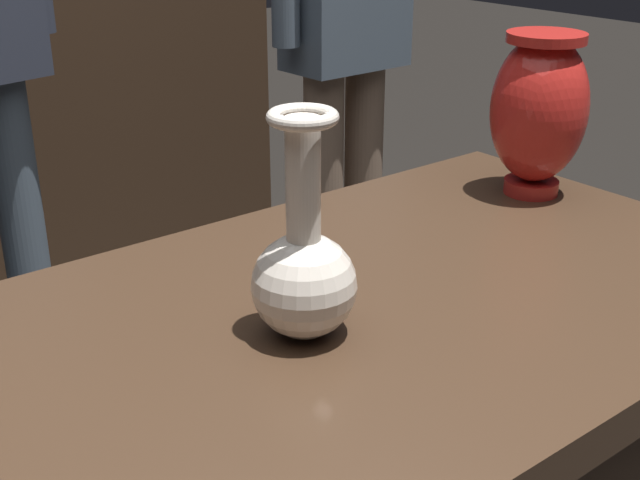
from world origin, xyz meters
name	(u,v)px	position (x,y,z in m)	size (l,w,h in m)	color
vase_centerpiece	(304,269)	(-0.06, -0.02, 0.88)	(0.12, 0.12, 0.25)	silver
vase_tall_behind	(539,109)	(0.50, 0.12, 0.94)	(0.15, 0.15, 0.25)	red
visitor_near_right	(346,9)	(0.90, 1.06, 0.95)	(0.47, 0.19, 1.62)	#846B56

